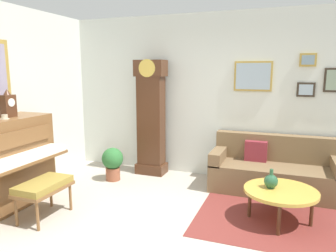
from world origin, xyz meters
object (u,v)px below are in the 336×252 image
(piano, at_px, (0,164))
(mantel_clock, at_px, (8,104))
(green_jug, at_px, (271,181))
(piano_bench, at_px, (44,187))
(potted_plant, at_px, (113,162))
(grandfather_clock, at_px, (151,121))
(coffee_table, at_px, (281,192))
(couch, at_px, (274,171))
(teacup, at_px, (5,117))

(piano, distance_m, mantel_clock, 0.80)
(piano, height_order, green_jug, piano)
(piano_bench, distance_m, potted_plant, 1.54)
(piano, bearing_deg, grandfather_clock, 58.23)
(piano, xyz_separation_m, coffee_table, (3.51, 0.89, -0.23))
(grandfather_clock, xyz_separation_m, couch, (2.12, -0.12, -0.65))
(piano, xyz_separation_m, potted_plant, (0.82, 1.49, -0.29))
(grandfather_clock, relative_size, couch, 1.07)
(couch, distance_m, teacup, 3.92)
(piano, distance_m, piano_bench, 0.76)
(piano, distance_m, teacup, 0.64)
(couch, height_order, potted_plant, couch)
(piano_bench, distance_m, couch, 3.33)
(couch, relative_size, coffee_table, 2.16)
(green_jug, bearing_deg, piano_bench, -160.57)
(couch, bearing_deg, mantel_clock, -152.82)
(coffee_table, relative_size, potted_plant, 1.57)
(piano, xyz_separation_m, mantel_clock, (0.00, 0.21, 0.77))
(mantel_clock, bearing_deg, coffee_table, 10.98)
(mantel_clock, bearing_deg, couch, 27.18)
(piano_bench, distance_m, grandfather_clock, 2.25)
(couch, relative_size, potted_plant, 3.39)
(mantel_clock, xyz_separation_m, teacup, (0.10, -0.16, -0.15))
(coffee_table, bearing_deg, green_jug, 172.08)
(couch, relative_size, mantel_clock, 5.00)
(teacup, bearing_deg, piano, -156.35)
(grandfather_clock, bearing_deg, piano_bench, -104.75)
(green_jug, distance_m, potted_plant, 2.64)
(grandfather_clock, relative_size, potted_plant, 3.62)
(coffee_table, relative_size, green_jug, 3.67)
(piano_bench, relative_size, coffee_table, 0.80)
(piano, height_order, couch, piano)
(grandfather_clock, relative_size, mantel_clock, 5.34)
(piano_bench, height_order, teacup, teacup)
(piano, distance_m, couch, 3.93)
(mantel_clock, distance_m, teacup, 0.24)
(coffee_table, xyz_separation_m, potted_plant, (-2.69, 0.61, -0.06))
(green_jug, bearing_deg, mantel_clock, -168.38)
(grandfather_clock, height_order, potted_plant, grandfather_clock)
(green_jug, height_order, potted_plant, green_jug)
(piano_bench, height_order, couch, couch)
(couch, xyz_separation_m, coffee_table, (0.11, -1.07, 0.07))
(couch, bearing_deg, piano_bench, -143.37)
(piano_bench, height_order, coffee_table, piano_bench)
(piano, relative_size, couch, 0.76)
(mantel_clock, xyz_separation_m, green_jug, (3.39, 0.70, -0.89))
(piano, relative_size, grandfather_clock, 0.71)
(piano, relative_size, teacup, 12.41)
(grandfather_clock, distance_m, green_jug, 2.45)
(piano_bench, xyz_separation_m, mantel_clock, (-0.73, 0.24, 0.98))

